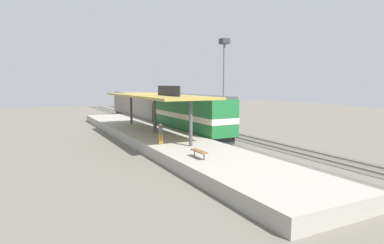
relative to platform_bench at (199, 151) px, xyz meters
name	(u,v)px	position (x,y,z in m)	size (l,w,h in m)	color
ground_plane	(211,137)	(8.00, 11.98, -1.34)	(120.00, 120.00, 0.00)	#666056
track_near	(195,138)	(6.00, 11.98, -1.31)	(3.20, 110.00, 0.16)	#565249
track_far	(231,135)	(10.60, 11.98, -1.31)	(3.20, 110.00, 0.16)	#565249
platform	(155,137)	(1.40, 11.98, -0.89)	(6.00, 44.00, 0.90)	#9E998E
station_canopy	(155,96)	(1.40, 11.88, 3.19)	(5.20, 18.00, 4.70)	#47474C
platform_bench	(199,151)	(0.00, 0.00, 0.00)	(0.44, 1.70, 0.50)	#333338
locomotive	(190,115)	(6.00, 13.23, 1.07)	(2.93, 14.43, 4.44)	#28282D
passenger_carriage_single	(139,106)	(6.00, 31.23, 0.97)	(2.90, 20.00, 4.24)	#28282D
light_mast	(224,64)	(13.80, 18.54, 7.05)	(1.10, 1.10, 11.70)	slate
person_waiting	(155,121)	(1.96, 13.32, 0.51)	(0.34, 0.34, 1.71)	maroon
person_walking	(161,133)	(-0.47, 5.63, 0.51)	(0.34, 0.34, 1.71)	olive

